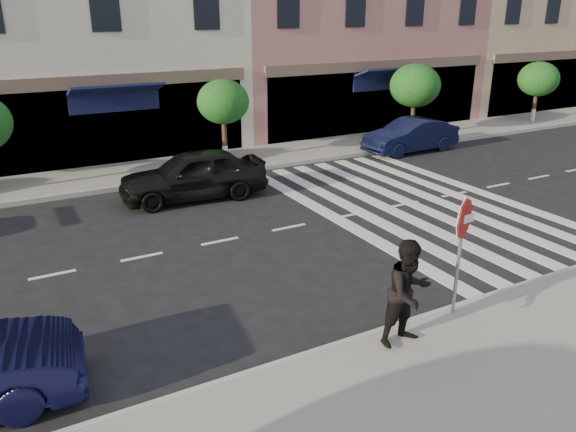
# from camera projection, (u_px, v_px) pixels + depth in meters

# --- Properties ---
(ground) EXTENTS (120.00, 120.00, 0.00)m
(ground) POSITION_uv_depth(u_px,v_px,m) (298.00, 311.00, 10.95)
(ground) COLOR black
(ground) RESTS_ON ground
(sidewalk_near) EXTENTS (60.00, 4.50, 0.15)m
(sidewalk_near) POSITION_uv_depth(u_px,v_px,m) (431.00, 426.00, 7.84)
(sidewalk_near) COLOR gray
(sidewalk_near) RESTS_ON ground
(sidewalk_far) EXTENTS (60.00, 3.00, 0.15)m
(sidewalk_far) POSITION_uv_depth(u_px,v_px,m) (145.00, 172.00, 19.97)
(sidewalk_far) COLOR gray
(sidewalk_far) RESTS_ON ground
(building_centre) EXTENTS (11.00, 9.00, 11.00)m
(building_centre) POSITION_uv_depth(u_px,v_px,m) (81.00, 10.00, 22.79)
(building_centre) COLOR beige
(building_centre) RESTS_ON ground
(building_east_far) EXTENTS (12.00, 9.00, 12.00)m
(building_east_far) POSITION_uv_depth(u_px,v_px,m) (506.00, 0.00, 33.66)
(building_east_far) COLOR #D9B48B
(building_east_far) RESTS_ON ground
(street_tree_c) EXTENTS (1.90, 1.90, 3.04)m
(street_tree_c) POSITION_uv_depth(u_px,v_px,m) (223.00, 102.00, 20.36)
(street_tree_c) COLOR #473323
(street_tree_c) RESTS_ON sidewalk_far
(street_tree_ea) EXTENTS (2.20, 2.20, 3.19)m
(street_tree_ea) POSITION_uv_depth(u_px,v_px,m) (415.00, 86.00, 24.41)
(street_tree_ea) COLOR #473323
(street_tree_ea) RESTS_ON sidewalk_far
(street_tree_eb) EXTENTS (2.00, 2.00, 2.94)m
(street_tree_eb) POSITION_uv_depth(u_px,v_px,m) (538.00, 79.00, 28.07)
(street_tree_eb) COLOR #473323
(street_tree_eb) RESTS_ON sidewalk_far
(stop_sign) EXTENTS (0.81, 0.12, 2.30)m
(stop_sign) POSITION_uv_depth(u_px,v_px,m) (463.00, 229.00, 10.03)
(stop_sign) COLOR gray
(stop_sign) RESTS_ON sidewalk_near
(walker) EXTENTS (0.96, 0.77, 1.88)m
(walker) POSITION_uv_depth(u_px,v_px,m) (409.00, 293.00, 9.37)
(walker) COLOR black
(walker) RESTS_ON sidewalk_near
(car_far_mid) EXTENTS (4.61, 2.15, 1.53)m
(car_far_mid) POSITION_uv_depth(u_px,v_px,m) (193.00, 175.00, 17.21)
(car_far_mid) COLOR black
(car_far_mid) RESTS_ON ground
(car_far_right) EXTENTS (4.14, 1.55, 1.35)m
(car_far_right) POSITION_uv_depth(u_px,v_px,m) (411.00, 136.00, 22.92)
(car_far_right) COLOR black
(car_far_right) RESTS_ON ground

